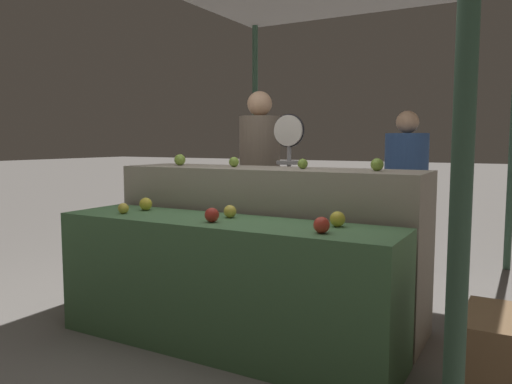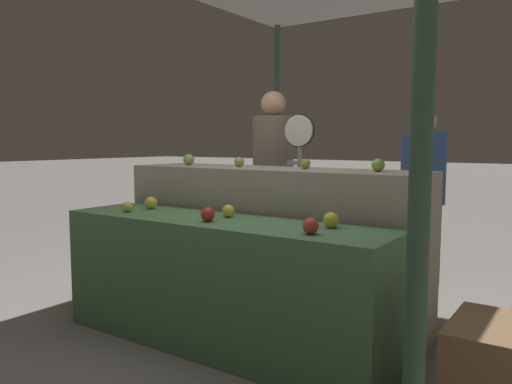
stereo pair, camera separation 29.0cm
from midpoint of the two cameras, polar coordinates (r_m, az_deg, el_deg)
The scene contains 16 objects.
ground_plane at distance 3.30m, azimuth -6.54°, elevation -17.18°, with size 60.00×60.00×0.00m, color slate.
display_counter_front at distance 3.17m, azimuth -6.62°, elevation -10.44°, with size 2.23×0.55×0.81m, color #4C7A4C.
display_counter_back at distance 3.62m, azimuth -1.05°, elevation -5.96°, with size 2.23×0.55×1.10m, color gray.
apple_front_0 at distance 3.47m, azimuth -17.26°, elevation -1.82°, with size 0.07×0.07×0.07m, color gold.
apple_front_1 at distance 2.99m, azimuth -7.85°, elevation -2.64°, with size 0.09×0.09×0.09m, color #B72D23.
apple_front_2 at distance 2.62m, azimuth 4.37°, elevation -3.81°, with size 0.09×0.09×0.09m, color red.
apple_front_3 at distance 3.59m, azimuth -14.76°, elevation -1.35°, with size 0.09×0.09×0.09m, color gold.
apple_front_4 at distance 3.15m, azimuth -5.62°, elevation -2.24°, with size 0.08×0.08×0.08m, color yellow.
apple_front_5 at distance 2.82m, azimuth 6.42°, elevation -3.11°, with size 0.09×0.09×0.09m, color gold.
apple_back_0 at distance 4.00m, azimuth -10.77°, elevation 3.63°, with size 0.09×0.09×0.09m, color #84AD3D.
apple_back_1 at distance 3.68m, azimuth -4.79°, elevation 3.44°, with size 0.08×0.08×0.08m, color #84AD3D.
apple_back_2 at distance 3.42m, azimuth 2.95°, elevation 3.24°, with size 0.07×0.07×0.07m, color #7AA338.
apple_back_3 at distance 3.22m, azimuth 11.20°, elevation 3.08°, with size 0.08×0.08×0.08m, color #7AA338.
produce_scale at distance 4.25m, azimuth 1.78°, elevation 3.33°, with size 0.28×0.20×1.52m.
person_vendor_at_scale at distance 4.67m, azimuth -1.36°, elevation 2.36°, with size 0.43×0.43×1.75m.
person_customer_left at distance 4.76m, azimuth 15.09°, elevation 0.83°, with size 0.51×0.51×1.57m.
Camera 1 is at (1.67, -2.53, 1.28)m, focal length 35.00 mm.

